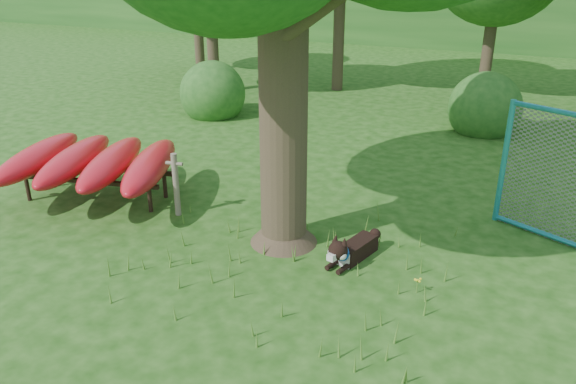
% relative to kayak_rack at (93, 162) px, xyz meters
% --- Properties ---
extents(ground, '(80.00, 80.00, 0.00)m').
position_rel_kayak_rack_xyz_m(ground, '(3.81, -1.60, -0.72)').
color(ground, '#17440D').
rests_on(ground, ground).
extents(wooden_post, '(0.30, 0.12, 1.11)m').
position_rel_kayak_rack_xyz_m(wooden_post, '(1.73, 0.05, -0.14)').
color(wooden_post, '#6F6253').
rests_on(wooden_post, ground).
extents(kayak_rack, '(3.66, 3.27, 0.95)m').
position_rel_kayak_rack_xyz_m(kayak_rack, '(0.00, 0.00, 0.00)').
color(kayak_rack, black).
rests_on(kayak_rack, ground).
extents(husky_dog, '(0.53, 1.16, 0.53)m').
position_rel_kayak_rack_xyz_m(husky_dog, '(4.93, -0.23, -0.54)').
color(husky_dog, black).
rests_on(husky_dog, ground).
extents(wildflower_clump, '(0.10, 0.09, 0.22)m').
position_rel_kayak_rack_xyz_m(wildflower_clump, '(6.00, -0.64, -0.55)').
color(wildflower_clump, '#4E7F29').
rests_on(wildflower_clump, ground).
extents(shrub_left, '(1.80, 1.80, 1.80)m').
position_rel_kayak_rack_xyz_m(shrub_left, '(-1.19, 5.90, -0.72)').
color(shrub_left, '#22571C').
rests_on(shrub_left, ground).
extents(shrub_mid, '(1.80, 1.80, 1.80)m').
position_rel_kayak_rack_xyz_m(shrub_mid, '(5.81, 7.40, -0.72)').
color(shrub_mid, '#22571C').
rests_on(shrub_mid, ground).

